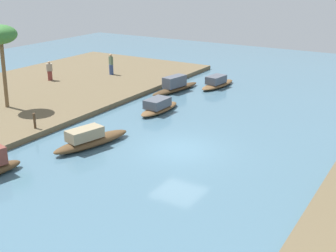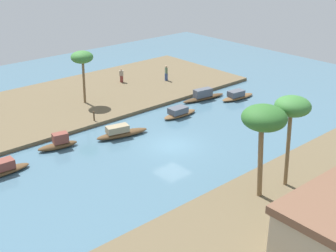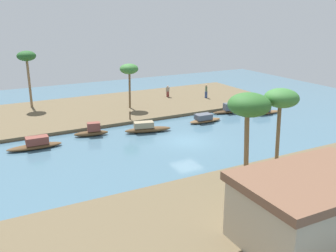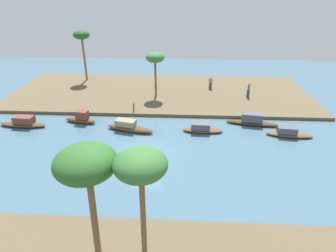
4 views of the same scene
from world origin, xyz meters
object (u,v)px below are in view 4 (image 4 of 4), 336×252
Objects in this scene: sampan_upstream_small at (129,127)px; person_on_near_bank at (248,91)px; person_by_mooring at (211,83)px; mooring_post at (134,107)px; palm_tree_right_tall at (141,167)px; sampan_with_tall_canopy at (23,123)px; sampan_foreground at (202,128)px; sampan_with_red_awning at (81,118)px; palm_tree_left_far at (82,37)px; sampan_midstream at (252,121)px; palm_tree_right_short at (86,165)px; palm_tree_left_near at (155,58)px; sampan_downstream_large at (288,133)px.

person_on_near_bank reaches higher than sampan_upstream_small.
sampan_upstream_small is 3.06× the size of person_by_mooring.
palm_tree_right_tall is (-3.51, 18.03, 5.03)m from mooring_post.
sampan_upstream_small is at bearing -179.62° from sampan_with_tall_canopy.
sampan_with_red_awning is at bearing -4.76° from sampan_foreground.
palm_tree_left_far reaches higher than sampan_foreground.
sampan_midstream is at bearing -173.62° from sampan_with_tall_canopy.
person_on_near_bank is 0.26× the size of palm_tree_left_far.
palm_tree_right_short is at bearing 64.01° from sampan_midstream.
sampan_with_red_awning reaches higher than mooring_post.
sampan_with_tall_canopy is 1.39× the size of sampan_with_red_awning.
sampan_foreground is 10.42m from person_on_near_bank.
mooring_post is at bearing 128.36° from palm_tree_left_far.
palm_tree_right_short is at bearing 108.48° from palm_tree_left_far.
palm_tree_right_tall is at bearing 93.97° from palm_tree_left_near.
sampan_foreground is 0.72× the size of palm_tree_left_near.
palm_tree_right_tall reaches higher than sampan_with_tall_canopy.
palm_tree_right_tall is at bearing 172.01° from palm_tree_right_short.
sampan_midstream is 12.23m from mooring_post.
palm_tree_left_far is (15.40, -14.28, 5.81)m from sampan_foreground.
sampan_midstream is 24.65m from palm_tree_left_far.
palm_tree_right_short reaches higher than sampan_midstream.
palm_tree_right_tall reaches higher than sampan_downstream_large.
person_by_mooring is at bearing -104.40° from person_on_near_bank.
person_on_near_bank is 1.14× the size of person_by_mooring.
sampan_foreground is 17.34m from sampan_with_tall_canopy.
sampan_downstream_large is at bearing -135.54° from palm_tree_right_short.
palm_tree_right_tall is (8.57, 16.08, 5.37)m from sampan_midstream.
person_by_mooring is at bearing -112.90° from sampan_upstream_small.
palm_tree_left_near is at bearing -122.88° from sampan_with_red_awning.
person_by_mooring is (-18.99, -11.28, 0.61)m from sampan_with_tall_canopy.
person_by_mooring reaches higher than sampan_with_tall_canopy.
person_on_near_bank reaches higher than sampan_with_tall_canopy.
sampan_foreground is (-6.88, -0.18, -0.04)m from sampan_upstream_small.
person_by_mooring reaches higher than mooring_post.
sampan_midstream reaches higher than sampan_with_tall_canopy.
sampan_upstream_small is at bearing 2.96° from sampan_foreground.
palm_tree_right_short is at bearing 87.80° from palm_tree_left_near.
sampan_with_tall_canopy is at bearing 5.12° from sampan_downstream_large.
sampan_midstream is 10.29m from person_by_mooring.
palm_tree_right_short reaches higher than sampan_upstream_small.
palm_tree_right_tall is (-8.43, 15.62, 5.33)m from sampan_with_red_awning.
palm_tree_left_near is at bearing -68.80° from person_on_near_bank.
sampan_downstream_large is 18.79m from palm_tree_right_tall.
person_on_near_bank reaches higher than sampan_midstream.
sampan_midstream is 6.90m from person_on_near_bank.
sampan_upstream_small is 2.68× the size of person_on_near_bank.
sampan_foreground is 0.60× the size of palm_tree_right_tall.
sampan_upstream_small is at bearing 18.19° from sampan_midstream.
sampan_with_tall_canopy is 15.37m from palm_tree_left_near.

